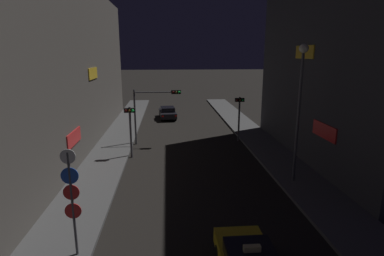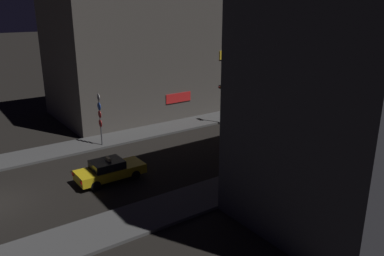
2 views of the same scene
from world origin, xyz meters
name	(u,v)px [view 1 (image 1 of 2)]	position (x,y,z in m)	size (l,w,h in m)	color
sidewalk_left	(114,146)	(-6.29, 23.56, 0.09)	(3.05, 51.11, 0.18)	#4C4C4C
sidewalk_right	(261,143)	(6.29, 23.56, 0.09)	(3.05, 51.11, 0.18)	#4C4C4C
building_facade_left	(22,67)	(-13.29, 24.37, 6.58)	(11.03, 32.17, 13.16)	#514C47
building_facade_right	(365,42)	(12.05, 19.57, 8.41)	(8.53, 18.50, 16.81)	#333338
far_car	(168,112)	(-1.77, 34.90, 0.73)	(2.19, 4.59, 1.42)	black
traffic_light_overhead	(153,104)	(-2.94, 24.18, 3.47)	(3.98, 0.42, 4.74)	#47474C
traffic_light_left_kerb	(130,122)	(-4.51, 20.69, 2.76)	(0.80, 0.42, 3.86)	#47474C
traffic_light_right_kerb	(239,110)	(4.51, 24.51, 2.82)	(0.80, 0.42, 3.96)	#47474C
sign_pole_left	(72,195)	(-5.29, 8.91, 2.62)	(0.63, 0.10, 4.20)	#47474C
street_lamp_near_block	(300,91)	(5.73, 15.11, 5.60)	(0.52, 0.52, 8.00)	#47474C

